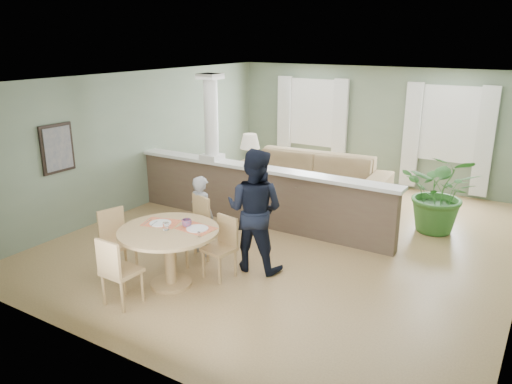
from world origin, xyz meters
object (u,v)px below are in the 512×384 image
Objects in this scene: chair_side at (116,238)px; man_person at (255,210)px; dining_table at (170,241)px; sofa at (309,178)px; child_person at (202,216)px; chair_far_boy at (195,226)px; houseplant at (441,193)px; chair_far_man at (222,244)px; chair_near at (117,269)px.

chair_side is 0.51× the size of man_person.
dining_table is 1.46× the size of chair_side.
chair_side is at bearing -105.77° from sofa.
chair_far_boy is at bearing 111.18° from child_person.
chair_side is 0.73× the size of child_person.
houseplant is 4.11m from chair_far_man.
houseplant is at bearing -119.64° from chair_near.
houseplant is 4.20m from child_person.
dining_table is 0.83m from chair_near.
chair_far_man is at bearing -87.12° from sofa.
chair_far_boy is 1.09× the size of chair_near.
dining_table is at bearing -93.77° from sofa.
dining_table is at bearing -68.45° from chair_side.
child_person reaches higher than chair_far_boy.
sofa is 3.23× the size of chair_far_boy.
chair_side is (-3.68, -4.11, -0.20)m from houseplant.
chair_side is at bearing -108.75° from chair_far_boy.
sofa is 1.80× the size of man_person.
dining_table is at bearing 49.52° from man_person.
sofa is 3.89m from chair_far_man.
sofa is at bearing -90.02° from chair_near.
chair_far_boy is 1.03m from man_person.
houseplant is at bearing 65.78° from chair_far_man.
chair_far_boy is at bearing 171.59° from chair_far_man.
sofa is at bearing 170.90° from houseplant.
dining_table reaches higher than chair_far_man.
chair_far_boy is 0.71m from chair_far_man.
dining_table is 0.87m from chair_far_boy.
chair_side reaches higher than chair_far_man.
chair_side is at bearing -144.10° from chair_far_man.
sofa reaches higher than chair_far_man.
sofa is 3.49× the size of chair_side.
man_person reaches higher than chair_near.
houseplant is (2.78, -0.44, 0.24)m from sofa.
man_person reaches higher than chair_side.
chair_side is (-0.90, -4.56, 0.04)m from sofa.
chair_side is 2.07m from man_person.
chair_side is at bearing -131.82° from houseplant.
child_person is (-0.07, 1.87, 0.13)m from chair_near.
houseplant is 3.58m from man_person.
chair_far_man is 0.95× the size of chair_near.
chair_far_boy is at bearing -132.68° from houseplant.
houseplant reaches higher than child_person.
chair_far_boy is 1.15× the size of chair_far_man.
houseplant is 1.42× the size of chair_far_boy.
sofa is at bearing -84.35° from man_person.
chair_near is 1.87m from child_person.
chair_far_boy is 0.56× the size of man_person.
chair_far_man is at bearing -46.88° from chair_side.
child_person reaches higher than dining_table.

